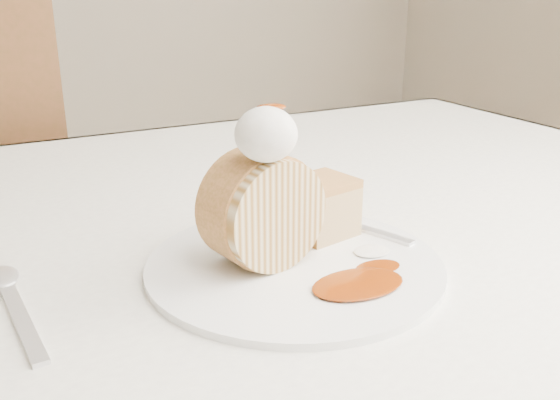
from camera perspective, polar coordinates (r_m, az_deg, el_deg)
table at (r=0.76m, az=-5.09°, el=-7.54°), size 1.40×0.90×0.75m
plate at (r=0.58m, az=1.34°, el=-5.97°), size 0.32×0.32×0.01m
roulade_slice at (r=0.56m, az=-1.59°, el=-0.93°), size 0.11×0.07×0.10m
cake_chunk at (r=0.63m, az=3.78°, el=-0.96°), size 0.07×0.07×0.05m
whipped_cream at (r=0.52m, az=-1.28°, el=6.02°), size 0.05×0.05×0.05m
caramel_drizzle at (r=0.53m, az=-0.82°, el=9.11°), size 0.03×0.02×0.01m
caramel_pool at (r=0.54m, az=7.14°, el=-7.61°), size 0.09×0.07×0.00m
fork at (r=0.65m, az=7.60°, el=-2.59°), size 0.08×0.16×0.00m
spoon at (r=0.53m, az=-22.48°, el=-10.27°), size 0.04×0.17×0.00m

